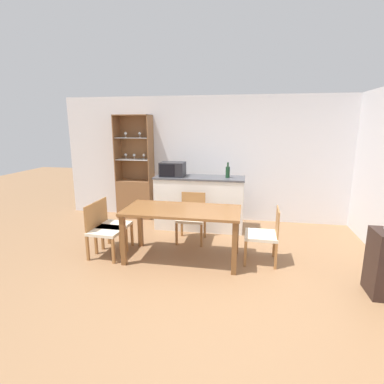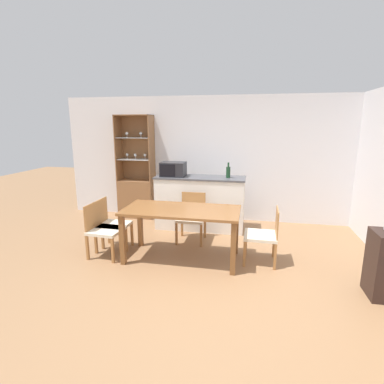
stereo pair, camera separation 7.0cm
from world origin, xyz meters
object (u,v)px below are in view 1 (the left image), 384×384
at_px(display_cabinet, 136,190).
at_px(dining_chair_head_far, 192,217).
at_px(dining_chair_side_left_near, 104,230).
at_px(dining_chair_side_left_far, 111,225).
at_px(dining_chair_side_right_far, 264,234).
at_px(microwave, 173,169).
at_px(dining_table, 182,216).
at_px(wine_bottle, 228,172).

relative_size(display_cabinet, dining_chair_head_far, 2.66).
bearing_deg(dining_chair_side_left_near, dining_chair_side_left_far, -176.32).
bearing_deg(dining_chair_side_left_far, dining_chair_head_far, 119.40).
xyz_separation_m(dining_chair_side_left_near, dining_chair_side_right_far, (2.38, 0.24, 0.00)).
bearing_deg(microwave, dining_chair_side_left_far, -119.50).
relative_size(dining_chair_head_far, dining_chair_side_left_near, 1.00).
bearing_deg(dining_chair_side_left_far, dining_chair_side_right_far, 91.46).
bearing_deg(display_cabinet, microwave, -28.48).
bearing_deg(dining_chair_head_far, dining_chair_side_right_far, 151.77).
height_order(dining_chair_side_right_far, dining_chair_side_left_far, same).
height_order(dining_chair_side_left_near, microwave, microwave).
bearing_deg(dining_chair_side_left_far, dining_table, 85.57).
height_order(dining_table, microwave, microwave).
bearing_deg(dining_chair_side_left_near, dining_chair_head_far, 129.94).
relative_size(dining_table, dining_chair_side_left_near, 2.07).
bearing_deg(dining_chair_side_left_far, display_cabinet, -170.38).
bearing_deg(microwave, dining_chair_side_right_far, -36.75).
distance_m(dining_chair_side_right_far, dining_chair_side_left_far, 2.38).
relative_size(dining_chair_head_far, dining_chair_side_left_far, 1.00).
distance_m(microwave, wine_bottle, 1.04).
height_order(dining_table, dining_chair_side_left_near, dining_chair_side_left_near).
distance_m(dining_table, microwave, 1.53).
relative_size(display_cabinet, dining_chair_side_left_far, 2.66).
xyz_separation_m(dining_chair_head_far, microwave, (-0.48, 0.62, 0.73)).
relative_size(dining_chair_side_left_near, dining_chair_side_left_far, 1.00).
relative_size(dining_table, wine_bottle, 5.96).
distance_m(display_cabinet, dining_chair_head_far, 1.85).
relative_size(display_cabinet, microwave, 4.77).
height_order(display_cabinet, dining_table, display_cabinet).
distance_m(dining_chair_head_far, microwave, 1.07).
bearing_deg(dining_chair_side_right_far, display_cabinet, 57.24).
bearing_deg(display_cabinet, wine_bottle, -13.90).
distance_m(dining_chair_side_left_near, dining_chair_side_left_far, 0.24).
xyz_separation_m(dining_chair_side_left_near, dining_chair_side_left_far, (-0.00, 0.24, 0.00)).
bearing_deg(wine_bottle, display_cabinet, 166.10).
bearing_deg(display_cabinet, dining_table, -52.68).
height_order(dining_chair_side_left_near, dining_chair_side_right_far, same).
distance_m(dining_table, wine_bottle, 1.57).
relative_size(dining_chair_side_left_near, wine_bottle, 2.88).
bearing_deg(dining_chair_head_far, dining_chair_side_left_near, 36.00).
relative_size(dining_chair_side_right_far, wine_bottle, 2.88).
bearing_deg(dining_chair_side_right_far, dining_chair_head_far, 63.20).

